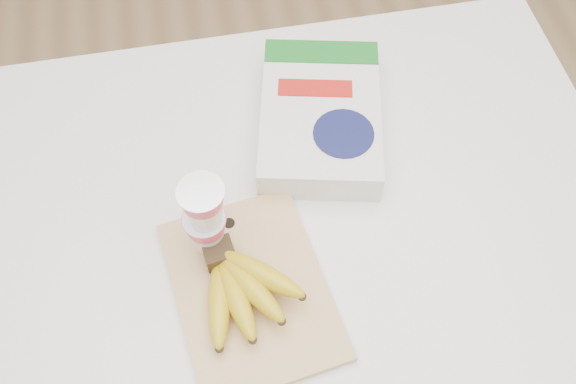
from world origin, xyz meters
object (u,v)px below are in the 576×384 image
object	(u,v)px
cutting_board	(251,290)
bananas	(240,287)
table	(271,313)
cereal_box	(320,117)
yogurt_stack	(205,217)

from	to	relation	value
cutting_board	bananas	size ratio (longest dim) A/B	1.73
table	cereal_box	distance (m)	0.56
table	yogurt_stack	xyz separation A→B (m)	(-0.10, -0.05, 0.59)
table	cutting_board	world-z (taller)	cutting_board
yogurt_stack	cereal_box	size ratio (longest dim) A/B	0.47
table	cereal_box	xyz separation A→B (m)	(0.13, 0.16, 0.52)
bananas	cereal_box	xyz separation A→B (m)	(0.20, 0.31, -0.01)
yogurt_stack	cereal_box	xyz separation A→B (m)	(0.23, 0.21, -0.07)
bananas	cereal_box	size ratio (longest dim) A/B	0.52
table	yogurt_stack	bearing A→B (deg)	-151.44
table	bananas	size ratio (longest dim) A/B	6.97
bananas	cereal_box	distance (m)	0.37
table	cutting_board	distance (m)	0.52
bananas	yogurt_stack	xyz separation A→B (m)	(-0.04, 0.10, 0.06)
yogurt_stack	cereal_box	bearing A→B (deg)	42.34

